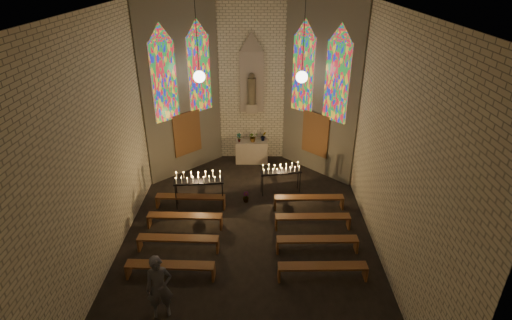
# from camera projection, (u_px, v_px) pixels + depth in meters

# --- Properties ---
(floor) EXTENTS (12.00, 12.00, 0.00)m
(floor) POSITION_uv_depth(u_px,v_px,m) (248.00, 237.00, 12.98)
(floor) COLOR black
(floor) RESTS_ON ground
(room) EXTENTS (8.22, 12.43, 7.00)m
(room) POSITION_uv_depth(u_px,v_px,m) (250.00, 95.00, 14.33)
(room) COLOR beige
(room) RESTS_ON ground
(altar) EXTENTS (1.40, 0.60, 1.00)m
(altar) POSITION_uv_depth(u_px,v_px,m) (252.00, 152.00, 17.63)
(altar) COLOR #AD9F8D
(altar) RESTS_ON ground
(flower_vase_left) EXTENTS (0.23, 0.17, 0.40)m
(flower_vase_left) POSITION_uv_depth(u_px,v_px,m) (239.00, 138.00, 17.25)
(flower_vase_left) COLOR #4C723F
(flower_vase_left) RESTS_ON altar
(flower_vase_center) EXTENTS (0.50, 0.47, 0.44)m
(flower_vase_center) POSITION_uv_depth(u_px,v_px,m) (253.00, 137.00, 17.28)
(flower_vase_center) COLOR #4C723F
(flower_vase_center) RESTS_ON altar
(flower_vase_right) EXTENTS (0.28, 0.25, 0.41)m
(flower_vase_right) POSITION_uv_depth(u_px,v_px,m) (263.00, 136.00, 17.38)
(flower_vase_right) COLOR #4C723F
(flower_vase_right) RESTS_ON altar
(aisle_flower_pot) EXTENTS (0.29, 0.29, 0.41)m
(aisle_flower_pot) POSITION_uv_depth(u_px,v_px,m) (246.00, 197.00, 14.79)
(aisle_flower_pot) COLOR #4C723F
(aisle_flower_pot) RESTS_ON ground
(votive_stand_left) EXTENTS (1.80, 0.59, 1.30)m
(votive_stand_left) POSITION_uv_depth(u_px,v_px,m) (198.00, 179.00, 14.14)
(votive_stand_left) COLOR black
(votive_stand_left) RESTS_ON ground
(votive_stand_right) EXTENTS (1.60, 0.67, 1.14)m
(votive_stand_right) POSITION_uv_depth(u_px,v_px,m) (281.00, 170.00, 15.05)
(votive_stand_right) COLOR black
(votive_stand_right) RESTS_ON ground
(pew_left_0) EXTENTS (2.50, 0.42, 0.48)m
(pew_left_0) POSITION_uv_depth(u_px,v_px,m) (190.00, 198.00, 14.37)
(pew_left_0) COLOR brown
(pew_left_0) RESTS_ON ground
(pew_right_0) EXTENTS (2.50, 0.42, 0.48)m
(pew_right_0) POSITION_uv_depth(u_px,v_px,m) (309.00, 199.00, 14.33)
(pew_right_0) COLOR brown
(pew_right_0) RESTS_ON ground
(pew_left_1) EXTENTS (2.50, 0.42, 0.48)m
(pew_left_1) POSITION_uv_depth(u_px,v_px,m) (185.00, 217.00, 13.30)
(pew_left_1) COLOR brown
(pew_left_1) RESTS_ON ground
(pew_right_1) EXTENTS (2.50, 0.42, 0.48)m
(pew_right_1) POSITION_uv_depth(u_px,v_px,m) (313.00, 218.00, 13.26)
(pew_right_1) COLOR brown
(pew_right_1) RESTS_ON ground
(pew_left_2) EXTENTS (2.50, 0.42, 0.48)m
(pew_left_2) POSITION_uv_depth(u_px,v_px,m) (178.00, 240.00, 12.23)
(pew_left_2) COLOR brown
(pew_left_2) RESTS_ON ground
(pew_right_2) EXTENTS (2.50, 0.42, 0.48)m
(pew_right_2) POSITION_uv_depth(u_px,v_px,m) (317.00, 241.00, 12.18)
(pew_right_2) COLOR brown
(pew_right_2) RESTS_ON ground
(pew_left_3) EXTENTS (2.50, 0.42, 0.48)m
(pew_left_3) POSITION_uv_depth(u_px,v_px,m) (170.00, 267.00, 11.16)
(pew_left_3) COLOR brown
(pew_left_3) RESTS_ON ground
(pew_right_3) EXTENTS (2.50, 0.42, 0.48)m
(pew_right_3) POSITION_uv_depth(u_px,v_px,m) (323.00, 268.00, 11.11)
(pew_right_3) COLOR brown
(pew_right_3) RESTS_ON ground
(visitor) EXTENTS (0.74, 0.58, 1.78)m
(visitor) POSITION_uv_depth(u_px,v_px,m) (159.00, 287.00, 9.76)
(visitor) COLOR #4C4C56
(visitor) RESTS_ON ground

